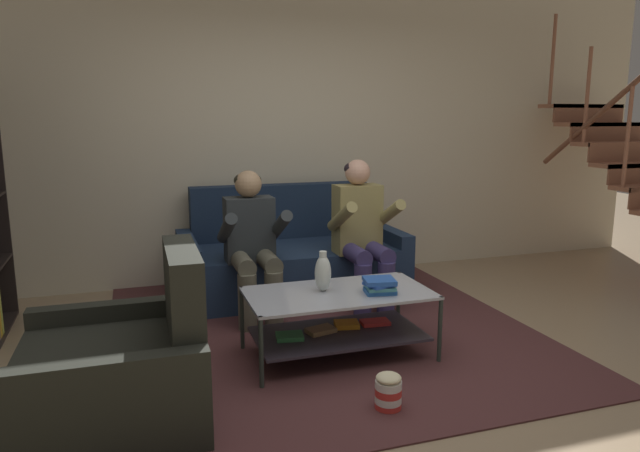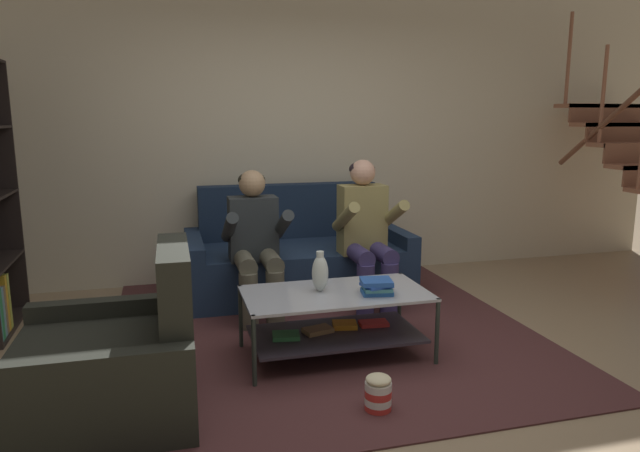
% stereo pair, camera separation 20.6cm
% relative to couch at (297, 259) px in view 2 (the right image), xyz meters
% --- Properties ---
extents(ground, '(16.80, 16.80, 0.00)m').
position_rel_couch_xyz_m(ground, '(0.01, -1.88, -0.30)').
color(ground, '#9B8262').
extents(back_partition, '(8.40, 0.12, 2.90)m').
position_rel_couch_xyz_m(back_partition, '(0.01, 0.58, 1.15)').
color(back_partition, beige).
rests_on(back_partition, ground).
extents(couch, '(1.94, 0.98, 0.94)m').
position_rel_couch_xyz_m(couch, '(0.00, 0.00, 0.00)').
color(couch, '#1F314E').
rests_on(couch, ground).
extents(person_seated_left, '(0.50, 0.58, 1.15)m').
position_rel_couch_xyz_m(person_seated_left, '(-0.46, -0.58, 0.34)').
color(person_seated_left, '#5B5847').
rests_on(person_seated_left, ground).
extents(person_seated_right, '(0.50, 0.58, 1.22)m').
position_rel_couch_xyz_m(person_seated_right, '(0.46, -0.58, 0.37)').
color(person_seated_right, '#3C3468').
rests_on(person_seated_right, ground).
extents(coffee_table, '(1.19, 0.63, 0.44)m').
position_rel_couch_xyz_m(coffee_table, '(-0.08, -1.49, -0.01)').
color(coffee_table, '#AFB3BE').
rests_on(coffee_table, ground).
extents(area_rug, '(3.00, 3.44, 0.01)m').
position_rel_couch_xyz_m(area_rug, '(-0.04, -0.88, -0.29)').
color(area_rug, '#4E2A2B').
rests_on(area_rug, ground).
extents(vase, '(0.11, 0.11, 0.27)m').
position_rel_couch_xyz_m(vase, '(-0.17, -1.45, 0.27)').
color(vase, silver).
rests_on(vase, coffee_table).
extents(book_stack, '(0.22, 0.21, 0.10)m').
position_rel_couch_xyz_m(book_stack, '(0.16, -1.60, 0.20)').
color(book_stack, '#2862B2').
rests_on(book_stack, coffee_table).
extents(armchair, '(0.92, 0.94, 0.90)m').
position_rel_couch_xyz_m(armchair, '(-1.42, -1.89, -0.02)').
color(armchair, '#252620').
rests_on(armchair, ground).
extents(popcorn_tub, '(0.14, 0.14, 0.21)m').
position_rel_couch_xyz_m(popcorn_tub, '(-0.06, -2.24, -0.19)').
color(popcorn_tub, red).
rests_on(popcorn_tub, ground).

